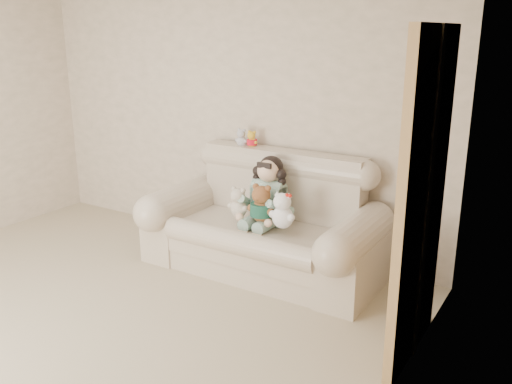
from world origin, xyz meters
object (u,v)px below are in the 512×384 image
at_px(sofa, 262,215).
at_px(brown_teddy, 262,200).
at_px(seated_child, 269,190).
at_px(cream_teddy, 239,200).
at_px(white_cat, 283,207).

xyz_separation_m(sofa, brown_teddy, (0.07, -0.12, 0.18)).
relative_size(sofa, seated_child, 3.43).
bearing_deg(seated_child, cream_teddy, -136.10).
bearing_deg(brown_teddy, white_cat, 4.41).
height_order(sofa, white_cat, sofa).
bearing_deg(brown_teddy, cream_teddy, -169.62).
height_order(sofa, seated_child, seated_child).
distance_m(white_cat, cream_teddy, 0.46).
xyz_separation_m(brown_teddy, cream_teddy, (-0.24, 0.01, -0.04)).
bearing_deg(white_cat, brown_teddy, 167.42).
xyz_separation_m(sofa, white_cat, (0.29, -0.15, 0.17)).
bearing_deg(seated_child, sofa, -103.42).
bearing_deg(seated_child, white_cat, -41.23).
xyz_separation_m(brown_teddy, white_cat, (0.22, -0.03, -0.01)).
bearing_deg(white_cat, cream_teddy, 170.53).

